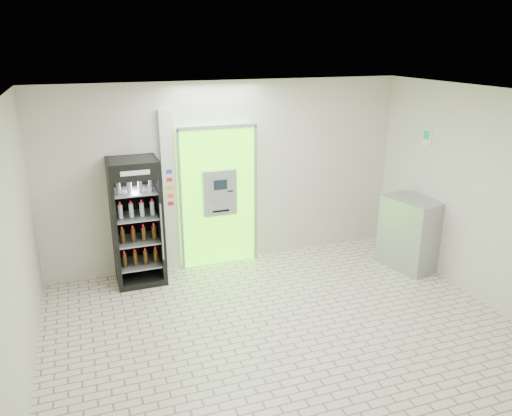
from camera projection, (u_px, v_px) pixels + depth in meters
name	position (u px, v px, depth m)	size (l,w,h in m)	color
ground	(285.00, 333.00, 6.42)	(6.00, 6.00, 0.00)	beige
room_shell	(288.00, 197.00, 5.83)	(6.00, 6.00, 6.00)	beige
atm_assembly	(218.00, 196.00, 8.14)	(1.30, 0.24, 2.33)	#4FE511
pillar	(170.00, 192.00, 7.88)	(0.22, 0.11, 2.60)	silver
beverage_cooler	(137.00, 224.00, 7.57)	(0.73, 0.70, 1.94)	black
steel_cabinet	(410.00, 233.00, 8.14)	(0.79, 1.00, 1.18)	#9B9DA2
exit_sign	(427.00, 137.00, 7.94)	(0.02, 0.22, 0.26)	white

